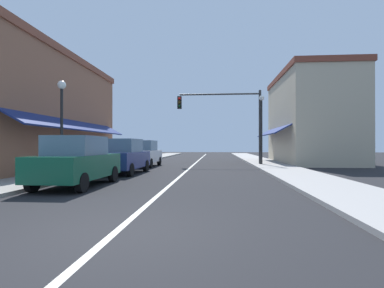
% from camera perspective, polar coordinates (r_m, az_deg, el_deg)
% --- Properties ---
extents(ground_plane, '(80.00, 80.00, 0.00)m').
position_cam_1_polar(ground_plane, '(22.73, 0.44, -3.90)').
color(ground_plane, black).
extents(sidewalk_left, '(2.60, 56.00, 0.12)m').
position_cam_1_polar(sidewalk_left, '(23.77, -12.93, -3.58)').
color(sidewalk_left, gray).
rests_on(sidewalk_left, ground).
extents(sidewalk_right, '(2.60, 56.00, 0.12)m').
position_cam_1_polar(sidewalk_right, '(22.98, 14.28, -3.70)').
color(sidewalk_right, '#A39E99').
rests_on(sidewalk_right, ground).
extents(lane_center_stripe, '(0.14, 52.00, 0.01)m').
position_cam_1_polar(lane_center_stripe, '(22.73, 0.44, -3.89)').
color(lane_center_stripe, silver).
rests_on(lane_center_stripe, ground).
extents(storefront_left_block, '(6.44, 14.20, 6.91)m').
position_cam_1_polar(storefront_left_block, '(20.05, -28.90, 5.53)').
color(storefront_left_block, '#8E5B42').
rests_on(storefront_left_block, ground).
extents(storefront_right_block, '(6.20, 10.20, 7.22)m').
position_cam_1_polar(storefront_right_block, '(25.85, 21.76, 4.58)').
color(storefront_right_block, '#BCAD8E').
rests_on(storefront_right_block, ground).
extents(parked_car_nearest_left, '(1.79, 4.11, 1.77)m').
position_cam_1_polar(parked_car_nearest_left, '(11.15, -21.18, -3.16)').
color(parked_car_nearest_left, '#0F4C33').
rests_on(parked_car_nearest_left, ground).
extents(parked_car_second_left, '(1.87, 4.15, 1.77)m').
position_cam_1_polar(parked_car_second_left, '(15.48, -13.04, -2.35)').
color(parked_car_second_left, navy).
rests_on(parked_car_second_left, ground).
extents(parked_car_third_left, '(1.84, 4.13, 1.77)m').
position_cam_1_polar(parked_car_third_left, '(20.35, -9.31, -1.84)').
color(parked_car_third_left, silver).
rests_on(parked_car_third_left, ground).
extents(traffic_signal_mast_arm, '(6.02, 0.50, 5.39)m').
position_cam_1_polar(traffic_signal_mast_arm, '(21.57, 7.22, 5.90)').
color(traffic_signal_mast_arm, '#333333').
rests_on(traffic_signal_mast_arm, ground).
extents(street_lamp_left_near, '(0.36, 0.36, 4.27)m').
position_cam_1_polar(street_lamp_left_near, '(14.21, -23.78, 5.74)').
color(street_lamp_left_near, black).
rests_on(street_lamp_left_near, ground).
extents(street_lamp_right_mid, '(0.36, 0.36, 4.96)m').
position_cam_1_polar(street_lamp_right_mid, '(21.51, 13.24, 4.76)').
color(street_lamp_right_mid, black).
rests_on(street_lamp_right_mid, ground).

